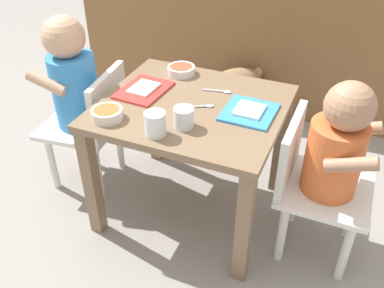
{
  "coord_description": "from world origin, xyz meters",
  "views": [
    {
      "loc": [
        0.47,
        -1.12,
        1.16
      ],
      "look_at": [
        0.0,
        0.0,
        0.3
      ],
      "focal_mm": 39.85,
      "sensor_mm": 36.0,
      "label": 1
    }
  ],
  "objects": [
    {
      "name": "seated_child_left",
      "position": [
        -0.46,
        0.0,
        0.43
      ],
      "size": [
        0.31,
        0.31,
        0.69
      ],
      "color": "silver",
      "rests_on": "ground"
    },
    {
      "name": "water_cup_left",
      "position": [
        -0.03,
        -0.2,
        0.49
      ],
      "size": [
        0.06,
        0.06,
        0.07
      ],
      "color": "white",
      "rests_on": "dining_table"
    },
    {
      "name": "food_tray_right",
      "position": [
        0.19,
        0.02,
        0.46
      ],
      "size": [
        0.16,
        0.18,
        0.02
      ],
      "color": "#388CD8",
      "rests_on": "dining_table"
    },
    {
      "name": "dog",
      "position": [
        -0.07,
        0.6,
        0.2
      ],
      "size": [
        0.34,
        0.44,
        0.31
      ],
      "color": "olive",
      "rests_on": "ground"
    },
    {
      "name": "kitchen_cabinet_back",
      "position": [
        0.0,
        0.97,
        0.48
      ],
      "size": [
        1.95,
        0.37,
        0.95
      ],
      "primitive_type": "cube",
      "color": "brown",
      "rests_on": "ground"
    },
    {
      "name": "veggie_bowl_near",
      "position": [
        -0.21,
        -0.18,
        0.48
      ],
      "size": [
        0.1,
        0.1,
        0.03
      ],
      "color": "silver",
      "rests_on": "dining_table"
    },
    {
      "name": "water_cup_right",
      "position": [
        0.03,
        -0.13,
        0.49
      ],
      "size": [
        0.06,
        0.06,
        0.06
      ],
      "color": "white",
      "rests_on": "dining_table"
    },
    {
      "name": "spoon_by_left_tray",
      "position": [
        0.06,
        0.12,
        0.46
      ],
      "size": [
        0.1,
        0.03,
        0.01
      ],
      "color": "silver",
      "rests_on": "dining_table"
    },
    {
      "name": "seated_child_right",
      "position": [
        0.46,
        -0.02,
        0.4
      ],
      "size": [
        0.28,
        0.28,
        0.64
      ],
      "color": "silver",
      "rests_on": "ground"
    },
    {
      "name": "dining_table",
      "position": [
        0.0,
        0.0,
        0.38
      ],
      "size": [
        0.6,
        0.54,
        0.46
      ],
      "color": "#7A6047",
      "rests_on": "ground"
    },
    {
      "name": "cereal_bowl_right_side",
      "position": [
        -0.12,
        0.19,
        0.47
      ],
      "size": [
        0.1,
        0.1,
        0.03
      ],
      "color": "white",
      "rests_on": "dining_table"
    },
    {
      "name": "spoon_by_right_tray",
      "position": [
        0.04,
        -0.0,
        0.46
      ],
      "size": [
        0.09,
        0.06,
        0.01
      ],
      "color": "silver",
      "rests_on": "dining_table"
    },
    {
      "name": "food_tray_left",
      "position": [
        -0.19,
        0.02,
        0.46
      ],
      "size": [
        0.16,
        0.2,
        0.02
      ],
      "color": "red",
      "rests_on": "dining_table"
    },
    {
      "name": "ground_plane",
      "position": [
        0.0,
        0.0,
        0.0
      ],
      "size": [
        7.0,
        7.0,
        0.0
      ],
      "primitive_type": "plane",
      "color": "gray"
    }
  ]
}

